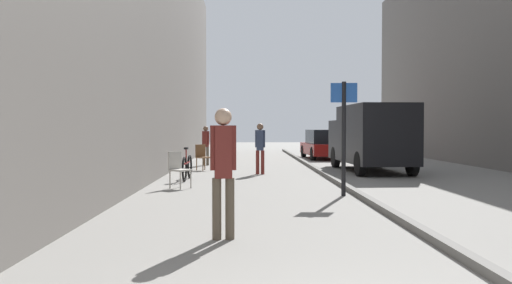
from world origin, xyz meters
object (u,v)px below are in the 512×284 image
Objects in this scene: pedestrian_mid_block at (223,164)px; bicycle_leaning at (187,167)px; pedestrian_main_foreground at (206,143)px; street_sign_post at (344,128)px; cafe_chair_by_doorway at (178,167)px; cafe_chair_near_window at (202,155)px; delivery_van at (371,136)px; pedestrian_far_crossing at (260,145)px; parked_car at (324,144)px.

bicycle_leaning is at bearing 94.15° from pedestrian_mid_block.
pedestrian_mid_block reaches higher than bicycle_leaning.
pedestrian_mid_block is at bearing 115.38° from pedestrian_main_foreground.
street_sign_post is 4.39m from cafe_chair_by_doorway.
delivery_van is at bearing 132.11° from cafe_chair_near_window.
cafe_chair_by_doorway is (-0.16, -5.63, 0.00)m from cafe_chair_near_window.
delivery_van is 3.04× the size of bicycle_leaning.
pedestrian_mid_block is 0.70× the size of street_sign_post.
delivery_van is (3.96, 1.07, 0.28)m from pedestrian_far_crossing.
street_sign_post is at bearing 55.23° from pedestrian_mid_block.
street_sign_post reaches higher than delivery_van.
delivery_van reaches higher than pedestrian_mid_block.
parked_car is at bearing 76.26° from pedestrian_far_crossing.
bicycle_leaning is (-3.97, 3.70, -1.16)m from street_sign_post.
cafe_chair_by_doorway is (0.00, -2.11, 0.17)m from bicycle_leaning.
cafe_chair_near_window and cafe_chair_by_doorway have the same top height.
bicycle_leaning is at bearing -132.18° from pedestrian_far_crossing.
street_sign_post is (-2.21, -6.61, 0.29)m from delivery_van.
street_sign_post reaches higher than cafe_chair_near_window.
pedestrian_main_foreground is at bearing 91.11° from bicycle_leaning.
cafe_chair_near_window is (-6.02, 0.60, -0.71)m from delivery_van.
delivery_van is 5.72× the size of cafe_chair_near_window.
bicycle_leaning reaches higher than cafe_chair_near_window.
pedestrian_mid_block is 1.08× the size of pedestrian_far_crossing.
parked_car is 4.55× the size of cafe_chair_near_window.
bicycle_leaning is 1.88× the size of cafe_chair_by_doorway.
pedestrian_main_foreground is 0.89× the size of pedestrian_mid_block.
pedestrian_mid_block is 19.21m from parked_car.
pedestrian_far_crossing is at bearing 137.04° from pedestrian_main_foreground.
pedestrian_far_crossing reaches higher than pedestrian_main_foreground.
pedestrian_main_foreground is at bearing -130.62° from cafe_chair_near_window.
pedestrian_far_crossing is at bearing -167.11° from delivery_van.
pedestrian_main_foreground is 14.36m from pedestrian_mid_block.
parked_car reaches higher than bicycle_leaning.
delivery_van is at bearing -104.62° from street_sign_post.
pedestrian_mid_block is at bearing 64.76° from street_sign_post.
pedestrian_mid_block is 1.94× the size of cafe_chair_near_window.
pedestrian_main_foreground is 0.62× the size of street_sign_post.
parked_car reaches higher than cafe_chair_by_doorway.
pedestrian_far_crossing reaches higher than parked_car.
pedestrian_mid_block is 11.86m from cafe_chair_near_window.
cafe_chair_near_window is at bearing 111.59° from pedestrian_main_foreground.
cafe_chair_by_doorway is (-1.43, 6.16, -0.51)m from pedestrian_mid_block.
pedestrian_mid_block is 8.42m from bicycle_leaning.
parked_car is 11.91m from bicycle_leaning.
pedestrian_far_crossing is 0.96× the size of bicycle_leaning.
cafe_chair_by_doorway is at bearing -87.96° from bicycle_leaning.
pedestrian_mid_block is at bearing 53.97° from cafe_chair_near_window.
cafe_chair_near_window is (-5.52, -6.94, -0.17)m from parked_car.
pedestrian_mid_block is at bearing -86.36° from pedestrian_far_crossing.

